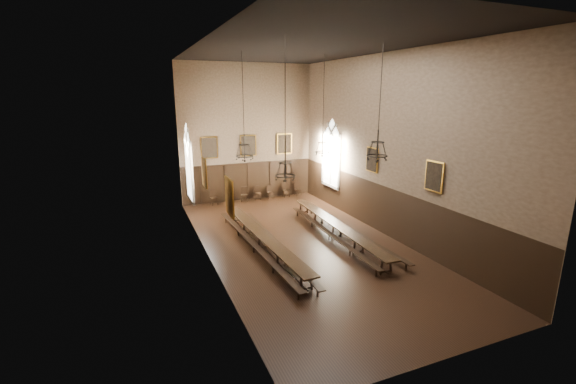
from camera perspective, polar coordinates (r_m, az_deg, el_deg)
floor at (r=18.74m, az=2.30°, el=-7.81°), size 9.00×18.00×0.02m
ceiling at (r=17.46m, az=2.62°, el=20.76°), size 9.00×18.00×0.02m
wall_back at (r=25.93m, az=-6.04°, el=8.64°), size 9.00×0.02×9.00m
wall_front at (r=10.26m, az=24.10°, el=-1.41°), size 9.00×0.02×9.00m
wall_left at (r=16.19m, az=-12.25°, el=4.93°), size 0.02×18.00×9.00m
wall_right at (r=19.85m, az=14.42°, el=6.51°), size 0.02×18.00×9.00m
wainscot_panelling at (r=18.30m, az=2.34°, el=-4.16°), size 9.00×18.00×2.50m
table_left at (r=18.06m, az=-3.72°, el=-7.40°), size 1.10×9.60×0.75m
table_right at (r=19.60m, az=7.20°, el=-5.70°), size 1.04×9.60×0.75m
bench_left_outer at (r=17.80m, az=-5.13°, el=-8.07°), size 0.71×10.00×0.45m
bench_left_inner at (r=17.88m, az=-1.73°, el=-7.96°), size 0.49×9.56×0.43m
bench_right_inner at (r=19.25m, az=6.10°, el=-6.40°), size 0.56×9.07×0.41m
bench_right_outer at (r=19.82m, az=9.11°, el=-5.88°), size 0.52×9.18×0.41m
chair_1 at (r=25.61m, az=-10.92°, el=-1.19°), size 0.50×0.50×0.99m
chair_2 at (r=25.88m, az=-8.52°, el=-1.00°), size 0.47×0.47×0.88m
chair_3 at (r=26.05m, az=-6.51°, el=-0.77°), size 0.52×0.52×0.97m
chair_4 at (r=26.45m, az=-4.59°, el=-0.52°), size 0.42×0.42×0.92m
chair_5 at (r=26.72m, az=-2.71°, el=-0.37°), size 0.40×0.40×0.87m
chair_6 at (r=27.04m, az=-0.33°, el=-0.09°), size 0.45×0.45×1.01m
chair_7 at (r=27.48m, az=1.44°, el=0.10°), size 0.46×0.46×0.94m
chandelier_back_left at (r=19.29m, az=-6.46°, el=6.27°), size 0.88×0.88×5.11m
chandelier_back_right at (r=20.74m, az=5.14°, el=6.95°), size 0.78×0.78×5.12m
chandelier_front_left at (r=14.27m, az=-0.40°, el=3.96°), size 0.75×0.75×5.04m
chandelier_front_right at (r=16.66m, az=13.09°, el=6.25°), size 0.88×0.88×4.63m
portrait_back_0 at (r=25.29m, az=-11.60°, el=6.45°), size 1.10×0.12×1.40m
portrait_back_1 at (r=25.90m, az=-5.91°, el=6.85°), size 1.10×0.12×1.40m
portrait_back_2 at (r=26.75m, az=-0.53°, el=7.17°), size 1.10×0.12×1.40m
portrait_left_0 at (r=17.32m, az=-12.30°, el=2.84°), size 0.12×1.00×1.30m
portrait_left_1 at (r=13.03m, az=-8.67°, el=-0.77°), size 0.12×1.00×1.30m
portrait_right_0 at (r=20.69m, az=12.35°, el=4.69°), size 0.12×1.00×1.30m
portrait_right_1 at (r=17.26m, az=20.82°, el=2.18°), size 0.12×1.00×1.30m
window_right at (r=24.54m, az=6.43°, el=5.71°), size 0.20×2.20×4.60m
window_left at (r=21.74m, az=-14.56°, el=4.22°), size 0.20×2.20×4.60m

